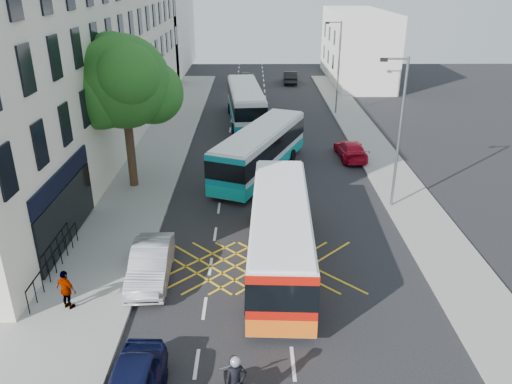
{
  "coord_description": "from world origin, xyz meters",
  "views": [
    {
      "loc": [
        -1.31,
        -12.84,
        11.85
      ],
      "look_at": [
        -1.17,
        9.17,
        2.2
      ],
      "focal_mm": 35.0,
      "sensor_mm": 36.0,
      "label": 1
    }
  ],
  "objects_px": {
    "lamp_near": "(398,127)",
    "parked_car_silver": "(151,264)",
    "lamp_far": "(338,63)",
    "red_hatchback": "(351,150)",
    "bus_mid": "(260,150)",
    "distant_car_grey": "(247,79)",
    "bus_far": "(246,103)",
    "street_tree": "(123,83)",
    "distant_car_dark": "(290,77)",
    "bus_near": "(280,233)",
    "pedestrian_far": "(66,290)"
  },
  "relations": [
    {
      "from": "bus_far",
      "to": "street_tree",
      "type": "bearing_deg",
      "value": -119.56
    },
    {
      "from": "lamp_far",
      "to": "bus_far",
      "type": "relative_size",
      "value": 0.72
    },
    {
      "from": "parked_car_silver",
      "to": "bus_mid",
      "type": "bearing_deg",
      "value": 66.17
    },
    {
      "from": "lamp_near",
      "to": "parked_car_silver",
      "type": "xyz_separation_m",
      "value": [
        -11.8,
        -6.93,
        -3.88
      ]
    },
    {
      "from": "distant_car_grey",
      "to": "pedestrian_far",
      "type": "relative_size",
      "value": 3.01
    },
    {
      "from": "bus_mid",
      "to": "distant_car_dark",
      "type": "distance_m",
      "value": 29.26
    },
    {
      "from": "lamp_near",
      "to": "pedestrian_far",
      "type": "distance_m",
      "value": 17.55
    },
    {
      "from": "bus_far",
      "to": "pedestrian_far",
      "type": "bearing_deg",
      "value": -108.79
    },
    {
      "from": "bus_far",
      "to": "red_hatchback",
      "type": "xyz_separation_m",
      "value": [
        7.44,
        -9.45,
        -1.01
      ]
    },
    {
      "from": "bus_near",
      "to": "bus_far",
      "type": "height_order",
      "value": "bus_far"
    },
    {
      "from": "bus_far",
      "to": "distant_car_dark",
      "type": "bearing_deg",
      "value": 67.94
    },
    {
      "from": "distant_car_grey",
      "to": "distant_car_dark",
      "type": "xyz_separation_m",
      "value": [
        5.12,
        0.97,
        0.03
      ]
    },
    {
      "from": "red_hatchback",
      "to": "pedestrian_far",
      "type": "relative_size",
      "value": 2.63
    },
    {
      "from": "red_hatchback",
      "to": "pedestrian_far",
      "type": "xyz_separation_m",
      "value": [
        -13.85,
        -17.2,
        0.34
      ]
    },
    {
      "from": "street_tree",
      "to": "red_hatchback",
      "type": "distance_m",
      "value": 15.96
    },
    {
      "from": "lamp_far",
      "to": "pedestrian_far",
      "type": "bearing_deg",
      "value": -116.54
    },
    {
      "from": "lamp_far",
      "to": "red_hatchback",
      "type": "xyz_separation_m",
      "value": [
        -0.7,
        -11.92,
        -4.0
      ]
    },
    {
      "from": "parked_car_silver",
      "to": "pedestrian_far",
      "type": "height_order",
      "value": "pedestrian_far"
    },
    {
      "from": "lamp_near",
      "to": "red_hatchback",
      "type": "bearing_deg",
      "value": 94.92
    },
    {
      "from": "distant_car_grey",
      "to": "distant_car_dark",
      "type": "bearing_deg",
      "value": 9.41
    },
    {
      "from": "parked_car_silver",
      "to": "lamp_near",
      "type": "bearing_deg",
      "value": 27.99
    },
    {
      "from": "lamp_far",
      "to": "bus_mid",
      "type": "xyz_separation_m",
      "value": [
        -7.05,
        -14.8,
        -3.05
      ]
    },
    {
      "from": "street_tree",
      "to": "lamp_near",
      "type": "xyz_separation_m",
      "value": [
        14.71,
        -2.97,
        -1.68
      ]
    },
    {
      "from": "lamp_near",
      "to": "distant_car_grey",
      "type": "height_order",
      "value": "lamp_near"
    },
    {
      "from": "bus_near",
      "to": "distant_car_dark",
      "type": "bearing_deg",
      "value": 87.8
    },
    {
      "from": "red_hatchback",
      "to": "distant_car_dark",
      "type": "relative_size",
      "value": 0.99
    },
    {
      "from": "street_tree",
      "to": "distant_car_dark",
      "type": "xyz_separation_m",
      "value": [
        11.6,
        31.22,
        -5.58
      ]
    },
    {
      "from": "bus_far",
      "to": "lamp_far",
      "type": "bearing_deg",
      "value": 11.62
    },
    {
      "from": "distant_car_dark",
      "to": "pedestrian_far",
      "type": "xyz_separation_m",
      "value": [
        -11.44,
        -43.3,
        0.25
      ]
    },
    {
      "from": "parked_car_silver",
      "to": "lamp_far",
      "type": "bearing_deg",
      "value": 63.89
    },
    {
      "from": "bus_far",
      "to": "distant_car_dark",
      "type": "xyz_separation_m",
      "value": [
        5.03,
        16.65,
        -0.92
      ]
    },
    {
      "from": "red_hatchback",
      "to": "distant_car_dark",
      "type": "xyz_separation_m",
      "value": [
        -2.41,
        26.1,
        0.09
      ]
    },
    {
      "from": "bus_near",
      "to": "distant_car_grey",
      "type": "relative_size",
      "value": 2.21
    },
    {
      "from": "distant_car_grey",
      "to": "street_tree",
      "type": "bearing_deg",
      "value": -103.43
    },
    {
      "from": "lamp_near",
      "to": "lamp_far",
      "type": "bearing_deg",
      "value": 90.0
    },
    {
      "from": "pedestrian_far",
      "to": "bus_mid",
      "type": "bearing_deg",
      "value": -90.12
    },
    {
      "from": "bus_mid",
      "to": "distant_car_grey",
      "type": "bearing_deg",
      "value": 115.01
    },
    {
      "from": "lamp_near",
      "to": "lamp_far",
      "type": "height_order",
      "value": "same"
    },
    {
      "from": "bus_near",
      "to": "pedestrian_far",
      "type": "xyz_separation_m",
      "value": [
        -8.21,
        -3.26,
        -0.62
      ]
    },
    {
      "from": "distant_car_dark",
      "to": "lamp_far",
      "type": "bearing_deg",
      "value": 104.13
    },
    {
      "from": "bus_mid",
      "to": "distant_car_grey",
      "type": "distance_m",
      "value": 28.05
    },
    {
      "from": "bus_far",
      "to": "red_hatchback",
      "type": "height_order",
      "value": "bus_far"
    },
    {
      "from": "street_tree",
      "to": "lamp_far",
      "type": "bearing_deg",
      "value": 49.19
    },
    {
      "from": "bus_near",
      "to": "lamp_far",
      "type": "bearing_deg",
      "value": 78.64
    },
    {
      "from": "lamp_far",
      "to": "bus_near",
      "type": "distance_m",
      "value": 26.8
    },
    {
      "from": "parked_car_silver",
      "to": "distant_car_grey",
      "type": "distance_m",
      "value": 40.31
    },
    {
      "from": "lamp_far",
      "to": "red_hatchback",
      "type": "bearing_deg",
      "value": -93.34
    },
    {
      "from": "bus_far",
      "to": "red_hatchback",
      "type": "relative_size",
      "value": 2.62
    },
    {
      "from": "bus_near",
      "to": "red_hatchback",
      "type": "bearing_deg",
      "value": 70.38
    },
    {
      "from": "bus_near",
      "to": "distant_car_dark",
      "type": "relative_size",
      "value": 2.49
    }
  ]
}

